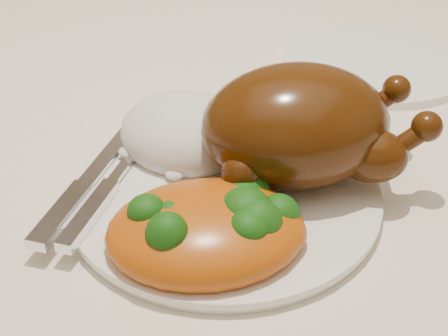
% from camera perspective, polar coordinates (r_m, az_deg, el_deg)
% --- Properties ---
extents(dining_table, '(1.60, 0.90, 0.76)m').
position_cam_1_polar(dining_table, '(0.72, 1.06, -0.23)').
color(dining_table, brown).
rests_on(dining_table, floor).
extents(tablecloth, '(1.73, 1.03, 0.18)m').
position_cam_1_polar(tablecloth, '(0.68, 1.13, 4.84)').
color(tablecloth, silver).
rests_on(tablecloth, dining_table).
extents(dinner_plate, '(0.25, 0.25, 0.01)m').
position_cam_1_polar(dinner_plate, '(0.50, 0.00, -2.36)').
color(dinner_plate, white).
rests_on(dinner_plate, tablecloth).
extents(side_plate, '(0.24, 0.24, 0.01)m').
position_cam_1_polar(side_plate, '(0.73, 13.61, 9.35)').
color(side_plate, white).
rests_on(side_plate, tablecloth).
extents(roast_chicken, '(0.20, 0.17, 0.10)m').
position_cam_1_polar(roast_chicken, '(0.50, 7.06, 3.91)').
color(roast_chicken, '#4B2508').
rests_on(roast_chicken, dinner_plate).
extents(rice_mound, '(0.15, 0.15, 0.06)m').
position_cam_1_polar(rice_mound, '(0.55, -3.51, 3.17)').
color(rice_mound, white).
rests_on(rice_mound, dinner_plate).
extents(mac_and_cheese, '(0.17, 0.16, 0.06)m').
position_cam_1_polar(mac_and_cheese, '(0.44, -0.65, -5.48)').
color(mac_and_cheese, '#C4540C').
rests_on(mac_and_cheese, dinner_plate).
extents(cutlery, '(0.04, 0.18, 0.01)m').
position_cam_1_polar(cutlery, '(0.50, -12.19, -2.34)').
color(cutlery, silver).
rests_on(cutlery, dinner_plate).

